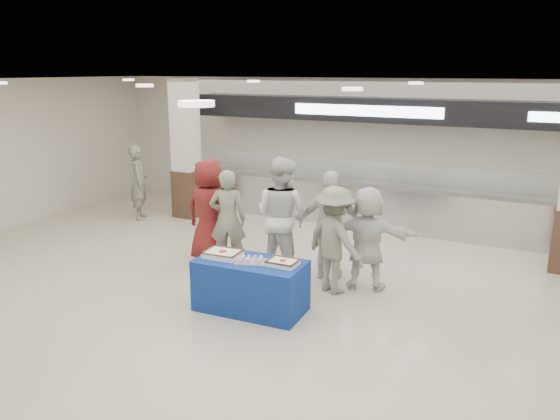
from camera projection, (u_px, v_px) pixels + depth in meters
The scene contains 14 objects.
ground at pixel (243, 320), 7.60m from camera, with size 14.00×14.00×0.00m, color beige.
serving_line at pixel (368, 174), 11.96m from camera, with size 8.70×0.85×2.80m.
column_left at pixel (186, 152), 12.60m from camera, with size 0.55×0.55×3.20m.
display_table at pixel (251, 286), 7.83m from camera, with size 1.55×0.78×0.75m, color navy.
sheet_cake_left at pixel (223, 253), 7.89m from camera, with size 0.53×0.43×0.10m.
sheet_cake_right at pixel (283, 262), 7.56m from camera, with size 0.41×0.32×0.09m.
cupcake_tray at pixel (251, 260), 7.67m from camera, with size 0.51×0.45×0.07m.
civilian_maroon at pixel (209, 211), 9.73m from camera, with size 0.91×0.59×1.87m, color maroon.
soldier_a at pixel (228, 219), 9.41m from camera, with size 0.64×0.42×1.75m, color slate.
chef_tall at pixel (282, 216), 9.12m from camera, with size 0.97×0.76×2.01m, color silver.
chef_short at pixel (331, 225), 8.92m from camera, with size 1.06×0.44×1.82m, color silver.
soldier_b at pixel (335, 240), 8.38m from camera, with size 1.09×0.63×1.68m, color slate.
civilian_white at pixel (367, 238), 8.49m from camera, with size 1.54×0.49×1.66m, color white.
soldier_bg at pixel (139, 182), 12.56m from camera, with size 0.63×0.41×1.72m, color slate.
Camera 1 is at (3.63, -5.98, 3.39)m, focal length 35.00 mm.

